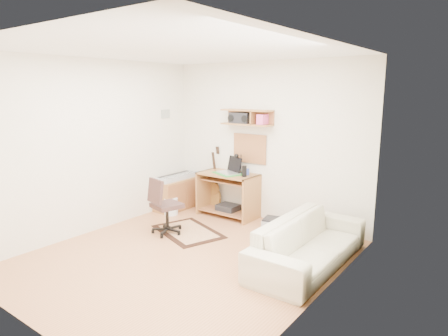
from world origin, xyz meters
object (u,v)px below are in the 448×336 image
Objects in this scene: printer at (276,223)px; sofa at (309,235)px; cabinet at (177,193)px; desk at (228,195)px; task_chair at (167,205)px.

printer is 1.36m from sofa.
cabinet reaches higher than printer.
printer is at bearing -3.29° from desk.
cabinet is 2.00m from printer.
cabinet is (-0.77, 1.04, -0.16)m from task_chair.
printer is (1.22, 1.17, -0.35)m from task_chair.
sofa reaches higher than cabinet.
desk is 0.51× the size of sofa.
task_chair is 1.31m from cabinet.
task_chair is 1.73m from printer.
desk is at bearing 10.35° from cabinet.
cabinet is 3.06m from sofa.
task_chair is at bearing -101.23° from desk.
sofa is at bearing -26.44° from desk.
desk is 1.02m from printer.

